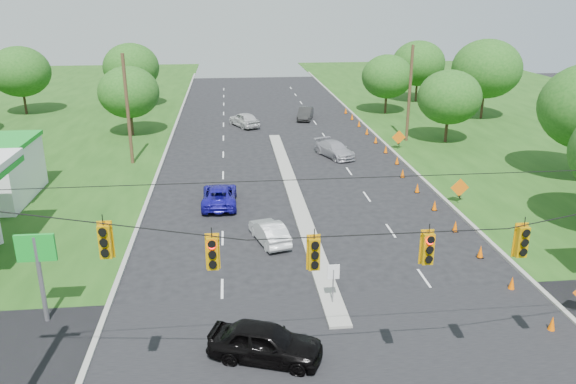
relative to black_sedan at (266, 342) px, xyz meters
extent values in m
cube|color=gray|center=(-6.81, 27.63, -0.75)|extent=(0.25, 110.00, 0.16)
cube|color=gray|center=(13.39, 27.63, -0.75)|extent=(0.25, 110.00, 0.16)
cube|color=gray|center=(3.29, 18.63, -0.75)|extent=(1.00, 34.00, 0.18)
cylinder|color=gray|center=(3.29, 3.63, 0.15)|extent=(0.06, 0.06, 1.80)
cube|color=white|center=(3.29, 3.63, 0.95)|extent=(0.55, 0.04, 0.70)
cylinder|color=black|center=(3.29, -3.37, 6.25)|extent=(24.00, 0.04, 0.04)
cube|color=#E5A105|center=(-4.71, -3.37, 6.00)|extent=(0.34, 0.24, 1.00)
cube|color=#E5A105|center=(-1.71, -3.37, 5.47)|extent=(0.34, 0.24, 1.00)
cube|color=#E5A105|center=(1.29, -3.37, 5.30)|extent=(0.34, 0.24, 1.00)
cube|color=#E5A105|center=(4.79, -3.37, 5.30)|extent=(0.34, 0.24, 1.00)
cube|color=#E5A105|center=(7.79, -3.37, 5.38)|extent=(0.34, 0.24, 1.00)
cylinder|color=#422D1C|center=(-9.21, 27.63, 3.75)|extent=(0.28, 0.28, 9.00)
cylinder|color=#422D1C|center=(15.79, 32.63, 3.75)|extent=(0.28, 0.28, 9.00)
cylinder|color=gray|center=(-9.21, 3.63, 1.25)|extent=(0.20, 0.20, 4.00)
cube|color=#0E9B24|center=(-9.21, 3.63, 2.75)|extent=(1.60, 0.15, 1.20)
cone|color=#FF6100|center=(12.06, 0.63, -0.40)|extent=(0.32, 0.32, 0.70)
cone|color=#FF6100|center=(12.06, 4.13, -0.40)|extent=(0.32, 0.32, 0.70)
cone|color=#FF6100|center=(12.06, 7.63, -0.40)|extent=(0.32, 0.32, 0.70)
cone|color=#FF6100|center=(12.06, 11.13, -0.40)|extent=(0.32, 0.32, 0.70)
cone|color=#FF6100|center=(12.06, 14.63, -0.40)|extent=(0.32, 0.32, 0.70)
cone|color=#FF6100|center=(12.06, 18.13, -0.40)|extent=(0.32, 0.32, 0.70)
cone|color=#FF6100|center=(12.06, 21.63, -0.40)|extent=(0.32, 0.32, 0.70)
cone|color=#FF6100|center=(12.66, 25.13, -0.40)|extent=(0.32, 0.32, 0.70)
cone|color=#FF6100|center=(12.66, 28.63, -0.40)|extent=(0.32, 0.32, 0.70)
cone|color=#FF6100|center=(12.66, 32.13, -0.40)|extent=(0.32, 0.32, 0.70)
cone|color=#FF6100|center=(12.66, 35.63, -0.40)|extent=(0.32, 0.32, 0.70)
cone|color=#FF6100|center=(12.66, 39.13, -0.40)|extent=(0.32, 0.32, 0.70)
cone|color=#FF6100|center=(12.66, 42.63, -0.40)|extent=(0.32, 0.32, 0.70)
cone|color=#FF6100|center=(12.66, 46.13, -0.40)|extent=(0.32, 0.32, 0.70)
cube|color=black|center=(14.09, 15.63, -0.20)|extent=(0.06, 0.58, 0.26)
cube|color=black|center=(14.09, 15.63, -0.20)|extent=(0.06, 0.58, 0.26)
cube|color=orange|center=(14.09, 15.63, 0.40)|extent=(1.27, 0.05, 1.27)
cube|color=black|center=(14.09, 29.63, -0.20)|extent=(0.06, 0.58, 0.26)
cube|color=black|center=(14.09, 29.63, -0.20)|extent=(0.06, 0.58, 0.26)
cube|color=orange|center=(14.09, 29.63, 0.40)|extent=(1.27, 0.05, 1.27)
cylinder|color=black|center=(-24.71, 49.63, 0.69)|extent=(0.28, 0.28, 2.88)
ellipsoid|color=#194C14|center=(-24.71, 49.63, 4.21)|extent=(6.72, 6.72, 5.76)
cylinder|color=black|center=(-10.71, 37.63, 0.51)|extent=(0.28, 0.28, 2.52)
ellipsoid|color=#194C14|center=(-10.71, 37.63, 3.59)|extent=(5.88, 5.88, 5.04)
cylinder|color=black|center=(-12.71, 52.63, 0.69)|extent=(0.28, 0.28, 2.88)
ellipsoid|color=#194C14|center=(-12.71, 52.63, 4.21)|extent=(6.72, 6.72, 5.76)
cylinder|color=black|center=(19.29, 31.63, 0.51)|extent=(0.28, 0.28, 2.52)
ellipsoid|color=#194C14|center=(19.29, 31.63, 3.59)|extent=(5.88, 5.88, 5.04)
cylinder|color=black|center=(27.29, 41.63, 0.87)|extent=(0.28, 0.28, 3.24)
ellipsoid|color=#194C14|center=(27.29, 41.63, 4.83)|extent=(7.56, 7.56, 6.48)
cylinder|color=black|center=(23.29, 52.63, 0.69)|extent=(0.28, 0.28, 2.88)
ellipsoid|color=#194C14|center=(23.29, 52.63, 4.21)|extent=(6.72, 6.72, 5.76)
cylinder|color=black|center=(17.29, 45.63, 0.51)|extent=(0.28, 0.28, 2.52)
ellipsoid|color=#194C14|center=(17.29, 45.63, 3.59)|extent=(5.88, 5.88, 5.04)
imported|color=black|center=(0.00, 0.00, 0.00)|extent=(4.77, 3.14, 1.51)
imported|color=silver|center=(0.96, 10.82, -0.13)|extent=(2.29, 4.02, 1.25)
imported|color=#181199|center=(-1.91, 17.14, -0.08)|extent=(2.33, 4.90, 1.35)
imported|color=#9C99A3|center=(7.92, 27.95, -0.09)|extent=(3.41, 4.95, 1.33)
imported|color=silver|center=(0.51, 40.52, 0.02)|extent=(3.55, 4.88, 1.54)
imported|color=black|center=(7.46, 43.37, -0.07)|extent=(2.44, 4.38, 1.37)
camera|label=1|loc=(-1.09, -18.34, 12.62)|focal=35.00mm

